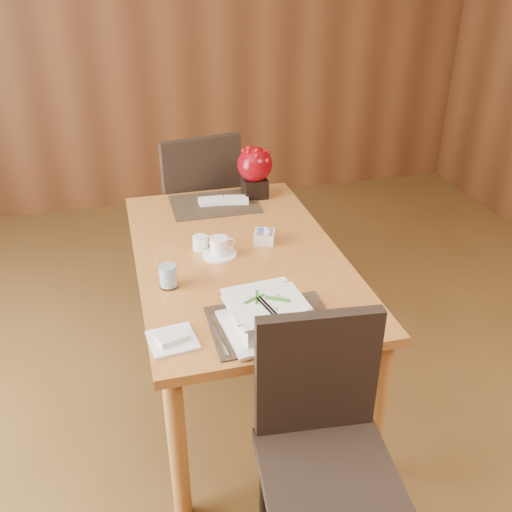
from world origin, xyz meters
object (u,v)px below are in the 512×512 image
object	(u,v)px
bread_plate	(172,340)
coffee_cup	(219,248)
dining_table	(238,272)
near_chair	(323,436)
water_glass	(168,267)
far_chair	(197,205)
soup_setting	(266,316)
creamer_jug	(200,243)
berry_decor	(255,169)
sugar_caddy	(264,237)

from	to	relation	value
bread_plate	coffee_cup	bearing A→B (deg)	63.53
dining_table	near_chair	world-z (taller)	near_chair
water_glass	far_chair	size ratio (longest dim) A/B	0.17
soup_setting	far_chair	size ratio (longest dim) A/B	0.31
coffee_cup	water_glass	xyz separation A→B (m)	(-0.25, -0.20, 0.05)
coffee_cup	bread_plate	bearing A→B (deg)	-116.47
water_glass	creamer_jug	size ratio (longest dim) A/B	2.01
soup_setting	bread_plate	distance (m)	0.34
soup_setting	near_chair	xyz separation A→B (m)	(0.11, -0.34, -0.28)
soup_setting	far_chair	bearing A→B (deg)	85.11
soup_setting	berry_decor	xyz separation A→B (m)	(0.26, 1.18, 0.10)
water_glass	bread_plate	distance (m)	0.37
soup_setting	creamer_jug	world-z (taller)	soup_setting
sugar_caddy	berry_decor	distance (m)	0.55
berry_decor	coffee_cup	bearing A→B (deg)	-117.87
coffee_cup	far_chair	xyz separation A→B (m)	(0.04, 0.94, -0.21)
water_glass	berry_decor	world-z (taller)	berry_decor
coffee_cup	near_chair	distance (m)	0.96
dining_table	near_chair	xyz separation A→B (m)	(0.08, -0.91, -0.12)
creamer_jug	near_chair	bearing A→B (deg)	-95.34
soup_setting	far_chair	xyz separation A→B (m)	(-0.01, 1.51, -0.23)
soup_setting	sugar_caddy	bearing A→B (deg)	69.92
soup_setting	near_chair	size ratio (longest dim) A/B	0.34
water_glass	near_chair	distance (m)	0.88
water_glass	bread_plate	world-z (taller)	water_glass
creamer_jug	soup_setting	bearing A→B (deg)	-97.73
dining_table	far_chair	world-z (taller)	far_chair
dining_table	far_chair	size ratio (longest dim) A/B	1.46
water_glass	berry_decor	xyz separation A→B (m)	(0.56, 0.80, 0.07)
berry_decor	bread_plate	xyz separation A→B (m)	(-0.60, -1.16, -0.15)
creamer_jug	far_chair	size ratio (longest dim) A/B	0.09
creamer_jug	berry_decor	size ratio (longest dim) A/B	0.32
berry_decor	far_chair	xyz separation A→B (m)	(-0.27, 0.34, -0.33)
dining_table	berry_decor	bearing A→B (deg)	68.88
far_chair	bread_plate	bearing A→B (deg)	67.59
coffee_cup	bread_plate	xyz separation A→B (m)	(-0.28, -0.56, -0.03)
near_chair	soup_setting	bearing A→B (deg)	113.15
coffee_cup	berry_decor	distance (m)	0.69
bread_plate	far_chair	world-z (taller)	far_chair
coffee_cup	sugar_caddy	xyz separation A→B (m)	(0.23, 0.07, -0.01)
coffee_cup	far_chair	bearing A→B (deg)	87.26
water_glass	far_chair	distance (m)	1.20
near_chair	creamer_jug	bearing A→B (deg)	108.60
soup_setting	coffee_cup	bearing A→B (deg)	90.03
soup_setting	sugar_caddy	xyz separation A→B (m)	(0.17, 0.65, -0.03)
berry_decor	dining_table	bearing A→B (deg)	-111.12
dining_table	bread_plate	world-z (taller)	bread_plate
creamer_jug	bread_plate	world-z (taller)	creamer_jug
coffee_cup	bread_plate	world-z (taller)	coffee_cup
dining_table	sugar_caddy	bearing A→B (deg)	27.36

